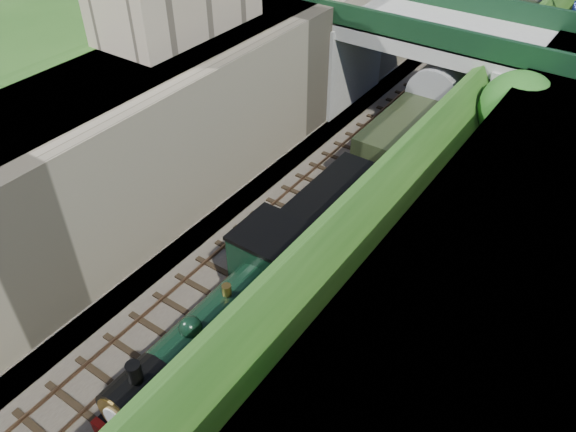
{
  "coord_description": "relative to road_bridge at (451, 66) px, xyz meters",
  "views": [
    {
      "loc": [
        10.28,
        -5.29,
        17.2
      ],
      "look_at": [
        0.0,
        9.53,
        2.57
      ],
      "focal_mm": 35.0,
      "sensor_mm": 36.0,
      "label": 1
    }
  ],
  "objects": [
    {
      "name": "track_right",
      "position": [
        0.26,
        -4.0,
        -3.83
      ],
      "size": [
        2.5,
        90.0,
        0.2
      ],
      "color": "black",
      "rests_on": "trackbed"
    },
    {
      "name": "track_left",
      "position": [
        -2.94,
        -4.0,
        -3.83
      ],
      "size": [
        2.5,
        90.0,
        0.2
      ],
      "color": "black",
      "rests_on": "trackbed"
    },
    {
      "name": "coach_middle",
      "position": [
        0.26,
        18.81,
        -2.03
      ],
      "size": [
        2.9,
        18.0,
        3.7
      ],
      "color": "black",
      "rests_on": "trackbed"
    },
    {
      "name": "ground",
      "position": [
        -0.94,
        -24.0,
        -4.08
      ],
      "size": [
        160.0,
        160.0,
        0.0
      ],
      "primitive_type": "plane",
      "color": "#1E4714",
      "rests_on": "ground"
    },
    {
      "name": "street_plateau_left",
      "position": [
        -9.94,
        -4.0,
        -0.58
      ],
      "size": [
        6.0,
        90.0,
        7.0
      ],
      "primitive_type": "cube",
      "color": "#262628",
      "rests_on": "ground"
    },
    {
      "name": "embankment_slope",
      "position": [
        4.04,
        -7.38,
        -1.34
      ],
      "size": [
        4.46,
        90.0,
        6.36
      ],
      "color": "#1E4714",
      "rests_on": "ground"
    },
    {
      "name": "tender",
      "position": [
        0.26,
        -12.59,
        -2.46
      ],
      "size": [
        2.7,
        6.0,
        3.05
      ],
      "color": "black",
      "rests_on": "trackbed"
    },
    {
      "name": "retaining_wall",
      "position": [
        -6.44,
        -4.0,
        -0.58
      ],
      "size": [
        1.0,
        90.0,
        7.0
      ],
      "primitive_type": "cube",
      "color": "#756B56",
      "rests_on": "ground"
    },
    {
      "name": "road_bridge",
      "position": [
        0.0,
        0.0,
        0.0
      ],
      "size": [
        16.0,
        6.4,
        7.25
      ],
      "color": "gray",
      "rests_on": "ground"
    },
    {
      "name": "locomotive",
      "position": [
        0.26,
        -19.96,
        -2.18
      ],
      "size": [
        3.1,
        10.22,
        3.83
      ],
      "color": "black",
      "rests_on": "trackbed"
    },
    {
      "name": "trackbed",
      "position": [
        -0.94,
        -4.0,
        -3.98
      ],
      "size": [
        10.0,
        90.0,
        0.2
      ],
      "primitive_type": "cube",
      "color": "#473F38",
      "rests_on": "ground"
    },
    {
      "name": "coach_front",
      "position": [
        0.26,
        0.01,
        -2.03
      ],
      "size": [
        2.9,
        18.0,
        3.7
      ],
      "color": "black",
      "rests_on": "trackbed"
    },
    {
      "name": "tree",
      "position": [
        4.97,
        -4.2,
        0.57
      ],
      "size": [
        3.6,
        3.8,
        6.6
      ],
      "color": "black",
      "rests_on": "ground"
    }
  ]
}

